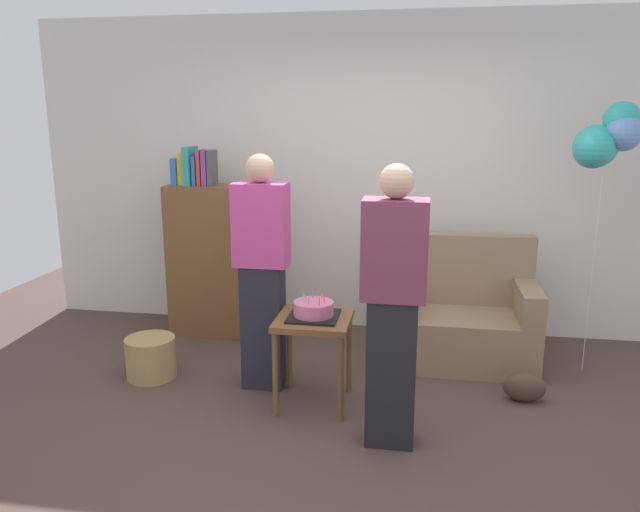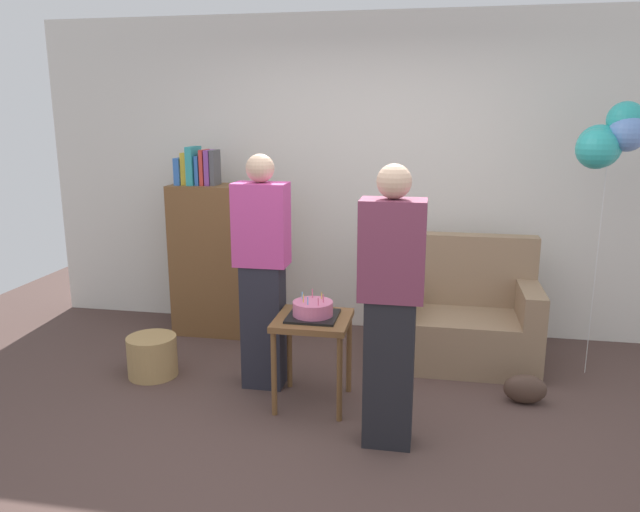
% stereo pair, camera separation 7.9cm
% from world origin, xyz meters
% --- Properties ---
extents(ground_plane, '(8.00, 8.00, 0.00)m').
position_xyz_m(ground_plane, '(0.00, 0.00, 0.00)').
color(ground_plane, '#4C3833').
extents(wall_back, '(6.00, 0.10, 2.70)m').
position_xyz_m(wall_back, '(0.00, 2.05, 1.35)').
color(wall_back, silver).
rests_on(wall_back, ground_plane).
extents(couch, '(1.10, 0.70, 0.96)m').
position_xyz_m(couch, '(0.76, 1.37, 0.34)').
color(couch, '#8C7054').
rests_on(couch, ground_plane).
extents(bookshelf, '(0.80, 0.36, 1.62)m').
position_xyz_m(bookshelf, '(-1.29, 1.62, 0.68)').
color(bookshelf, brown).
rests_on(bookshelf, ground_plane).
extents(side_table, '(0.48, 0.48, 0.60)m').
position_xyz_m(side_table, '(-0.24, 0.44, 0.51)').
color(side_table, brown).
rests_on(side_table, ground_plane).
extents(birthday_cake, '(0.32, 0.32, 0.16)m').
position_xyz_m(birthday_cake, '(-0.24, 0.44, 0.65)').
color(birthday_cake, black).
rests_on(birthday_cake, side_table).
extents(person_blowing_candles, '(0.36, 0.22, 1.63)m').
position_xyz_m(person_blowing_candles, '(-0.63, 0.65, 0.83)').
color(person_blowing_candles, '#23232D').
rests_on(person_blowing_candles, ground_plane).
extents(person_holding_cake, '(0.36, 0.22, 1.63)m').
position_xyz_m(person_holding_cake, '(0.29, 0.03, 0.83)').
color(person_holding_cake, black).
rests_on(person_holding_cake, ground_plane).
extents(wicker_basket, '(0.36, 0.36, 0.30)m').
position_xyz_m(wicker_basket, '(-1.48, 0.65, 0.15)').
color(wicker_basket, '#A88451').
rests_on(wicker_basket, ground_plane).
extents(handbag, '(0.28, 0.14, 0.20)m').
position_xyz_m(handbag, '(1.15, 0.70, 0.10)').
color(handbag, '#473328').
rests_on(handbag, ground_plane).
extents(balloon_bunch, '(0.46, 0.37, 1.97)m').
position_xyz_m(balloon_bunch, '(1.67, 1.34, 1.71)').
color(balloon_bunch, silver).
rests_on(balloon_bunch, ground_plane).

